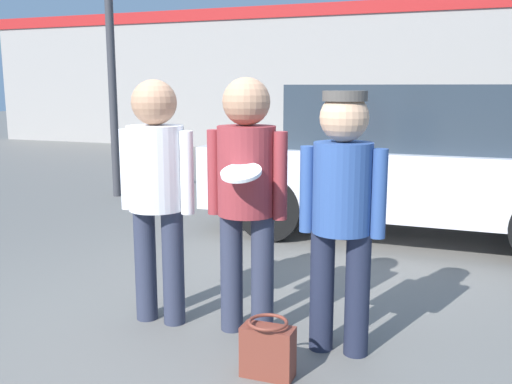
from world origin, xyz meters
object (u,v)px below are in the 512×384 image
at_px(parked_car_near, 407,161).
at_px(person_left, 157,180).
at_px(person_right, 342,201).
at_px(handbag, 268,350).
at_px(person_middle_with_frisbee, 247,184).

bearing_deg(parked_car_near, person_left, -113.11).
bearing_deg(person_right, handbag, -124.15).
bearing_deg(person_middle_with_frisbee, handbag, -57.57).
bearing_deg(person_middle_with_frisbee, parked_car_near, 77.30).
relative_size(person_right, parked_car_near, 0.37).
relative_size(parked_car_near, handbag, 12.87).
xyz_separation_m(person_right, handbag, (-0.31, -0.45, -0.80)).
relative_size(person_left, person_middle_with_frisbee, 0.99).
distance_m(person_middle_with_frisbee, handbag, 1.05).
bearing_deg(handbag, person_middle_with_frisbee, 122.43).
height_order(person_left, handbag, person_left).
bearing_deg(handbag, person_right, 55.85).
bearing_deg(person_middle_with_frisbee, person_right, -6.07).
relative_size(person_left, handbag, 4.98).
height_order(person_left, parked_car_near, person_left).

